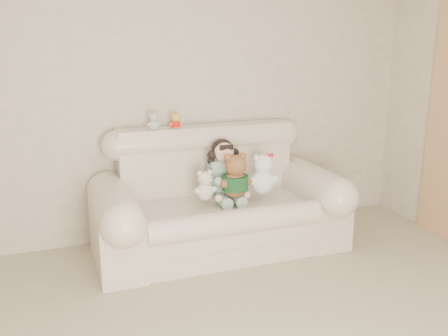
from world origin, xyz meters
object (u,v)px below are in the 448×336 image
at_px(white_cat, 262,170).
at_px(cream_teddy, 205,182).
at_px(sofa, 220,192).
at_px(seated_child, 224,169).
at_px(brown_teddy, 235,171).

relative_size(white_cat, cream_teddy, 1.40).
relative_size(sofa, white_cat, 5.10).
distance_m(seated_child, brown_teddy, 0.20).
distance_m(sofa, brown_teddy, 0.25).
distance_m(seated_child, white_cat, 0.33).
relative_size(brown_teddy, white_cat, 1.06).
distance_m(brown_teddy, white_cat, 0.25).
bearing_deg(sofa, cream_teddy, -147.49).
bearing_deg(cream_teddy, seated_child, 19.54).
xyz_separation_m(brown_teddy, cream_teddy, (-0.26, 0.01, -0.07)).
height_order(seated_child, cream_teddy, seated_child).
relative_size(sofa, seated_child, 3.92).
xyz_separation_m(sofa, seated_child, (0.06, 0.08, 0.17)).
height_order(brown_teddy, white_cat, brown_teddy).
relative_size(brown_teddy, cream_teddy, 1.49).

